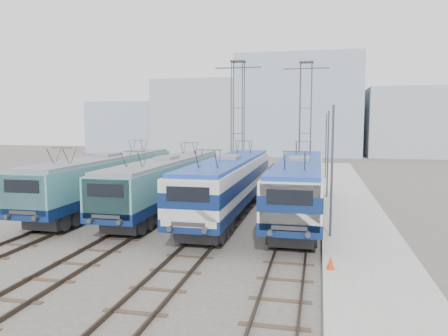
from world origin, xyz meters
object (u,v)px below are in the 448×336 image
catenary_tower_west (238,117)px  catenary_tower_east (305,117)px  locomotive_center_left (166,180)px  mast_rear (326,147)px  locomotive_center_right (229,181)px  locomotive_far_right (299,182)px  mast_front (332,175)px  locomotive_far_left (106,177)px  safety_cone (331,263)px  mast_mid (328,156)px

catenary_tower_west → catenary_tower_east: bearing=17.1°
locomotive_center_left → mast_rear: bearing=59.7°
locomotive_center_right → locomotive_far_right: size_ratio=1.01×
locomotive_center_left → mast_front: (10.85, -5.40, 1.29)m
locomotive_far_right → catenary_tower_east: (-0.25, 16.83, 4.31)m
locomotive_center_left → mast_rear: mast_rear is taller
locomotive_far_left → catenary_tower_west: bearing=65.1°
locomotive_far_right → mast_front: 5.62m
locomotive_center_left → safety_cone: 15.17m
catenary_tower_west → mast_front: 22.00m
catenary_tower_east → mast_front: catenary_tower_east is taller
catenary_tower_west → mast_rear: 9.99m
locomotive_far_left → mast_mid: bearing=23.0°
locomotive_center_left → locomotive_center_right: 4.53m
catenary_tower_west → mast_mid: catenary_tower_west is taller
locomotive_center_left → catenary_tower_east: 19.28m
catenary_tower_west → mast_rear: size_ratio=1.71×
locomotive_far_right → locomotive_far_left: bearing=178.7°
locomotive_far_right → mast_rear: (1.85, 18.83, 1.16)m
catenary_tower_east → mast_front: 22.32m
locomotive_far_right → catenary_tower_east: catenary_tower_east is taller
locomotive_center_right → mast_front: mast_front is taller
safety_cone → catenary_tower_east: bearing=94.2°
locomotive_center_right → mast_mid: mast_mid is taller
mast_rear → catenary_tower_west: bearing=-155.1°
locomotive_center_right → catenary_tower_east: size_ratio=1.54×
locomotive_far_left → safety_cone: bearing=-34.9°
catenary_tower_west → catenary_tower_east: size_ratio=1.00×
catenary_tower_west → safety_cone: size_ratio=22.20×
catenary_tower_east → mast_rear: catenary_tower_east is taller
locomotive_center_left → locomotive_far_left: bearing=179.1°
locomotive_center_left → mast_mid: (10.85, 6.60, 1.29)m
locomotive_center_left → safety_cone: bearing=-44.6°
catenary_tower_east → safety_cone: 27.93m
locomotive_center_left → locomotive_far_right: (9.00, -0.22, 0.13)m
catenary_tower_west → mast_front: catenary_tower_west is taller
mast_mid → mast_rear: (0.00, 12.00, 0.00)m
mast_rear → safety_cone: 29.33m
mast_rear → safety_cone: (-0.10, -29.19, -2.93)m
mast_rear → catenary_tower_east: bearing=-136.4°
locomotive_center_right → mast_rear: mast_rear is taller
locomotive_center_right → mast_rear: size_ratio=2.64×
locomotive_center_left → locomotive_far_right: locomotive_far_right is taller
catenary_tower_east → safety_cone: bearing=-85.8°
locomotive_far_right → mast_rear: mast_rear is taller
catenary_tower_east → catenary_tower_west: bearing=-162.9°
catenary_tower_east → mast_rear: bearing=43.6°
locomotive_center_right → locomotive_far_right: locomotive_center_right is taller
locomotive_far_right → mast_rear: 18.95m
locomotive_center_left → safety_cone: (10.75, -10.58, -1.64)m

